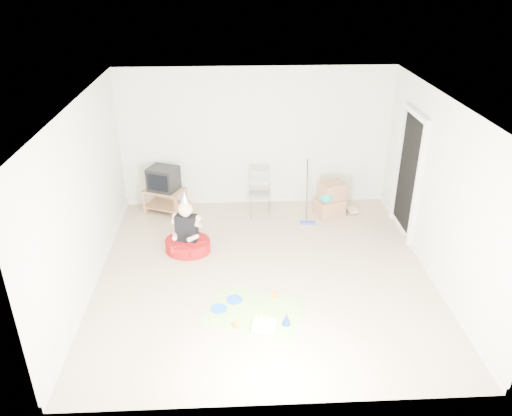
{
  "coord_description": "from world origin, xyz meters",
  "views": [
    {
      "loc": [
        -0.43,
        -6.3,
        4.26
      ],
      "look_at": [
        -0.1,
        0.4,
        0.9
      ],
      "focal_mm": 35.0,
      "sensor_mm": 36.0,
      "label": 1
    }
  ],
  "objects_px": {
    "tv_stand": "(165,198)",
    "folding_chair": "(260,195)",
    "cardboard_boxes": "(330,200)",
    "birthday_cake": "(264,326)",
    "crt_tv": "(163,179)",
    "seated_woman": "(187,238)"
  },
  "relations": [
    {
      "from": "crt_tv",
      "to": "folding_chair",
      "type": "relative_size",
      "value": 0.59
    },
    {
      "from": "tv_stand",
      "to": "seated_woman",
      "type": "xyz_separation_m",
      "value": [
        0.52,
        -1.45,
        -0.03
      ]
    },
    {
      "from": "folding_chair",
      "to": "seated_woman",
      "type": "bearing_deg",
      "value": -135.64
    },
    {
      "from": "crt_tv",
      "to": "tv_stand",
      "type": "bearing_deg",
      "value": -93.19
    },
    {
      "from": "folding_chair",
      "to": "birthday_cake",
      "type": "relative_size",
      "value": 2.45
    },
    {
      "from": "crt_tv",
      "to": "birthday_cake",
      "type": "distance_m",
      "value": 3.85
    },
    {
      "from": "folding_chair",
      "to": "cardboard_boxes",
      "type": "relative_size",
      "value": 1.36
    },
    {
      "from": "folding_chair",
      "to": "seated_woman",
      "type": "relative_size",
      "value": 0.8
    },
    {
      "from": "crt_tv",
      "to": "seated_woman",
      "type": "height_order",
      "value": "seated_woman"
    },
    {
      "from": "tv_stand",
      "to": "folding_chair",
      "type": "distance_m",
      "value": 1.78
    },
    {
      "from": "cardboard_boxes",
      "to": "crt_tv",
      "type": "bearing_deg",
      "value": 174.65
    },
    {
      "from": "seated_woman",
      "to": "birthday_cake",
      "type": "distance_m",
      "value": 2.27
    },
    {
      "from": "folding_chair",
      "to": "crt_tv",
      "type": "bearing_deg",
      "value": 172.14
    },
    {
      "from": "crt_tv",
      "to": "cardboard_boxes",
      "type": "xyz_separation_m",
      "value": [
        3.05,
        -0.29,
        -0.36
      ]
    },
    {
      "from": "tv_stand",
      "to": "cardboard_boxes",
      "type": "distance_m",
      "value": 3.06
    },
    {
      "from": "folding_chair",
      "to": "seated_woman",
      "type": "distance_m",
      "value": 1.74
    },
    {
      "from": "crt_tv",
      "to": "folding_chair",
      "type": "distance_m",
      "value": 1.79
    },
    {
      "from": "birthday_cake",
      "to": "seated_woman",
      "type": "bearing_deg",
      "value": 119.52
    },
    {
      "from": "crt_tv",
      "to": "cardboard_boxes",
      "type": "relative_size",
      "value": 0.8
    },
    {
      "from": "cardboard_boxes",
      "to": "birthday_cake",
      "type": "xyz_separation_m",
      "value": [
        -1.41,
        -3.14,
        -0.26
      ]
    },
    {
      "from": "tv_stand",
      "to": "birthday_cake",
      "type": "height_order",
      "value": "tv_stand"
    },
    {
      "from": "tv_stand",
      "to": "folding_chair",
      "type": "relative_size",
      "value": 0.98
    }
  ]
}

